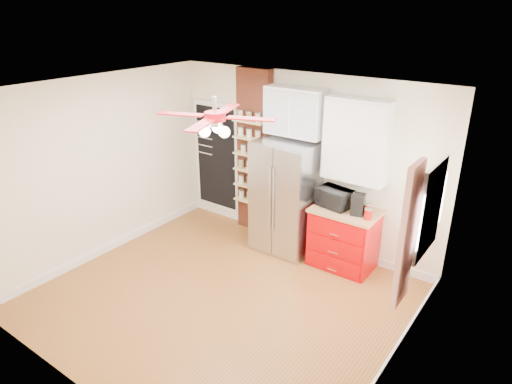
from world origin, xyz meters
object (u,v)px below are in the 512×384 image
Objects in this scene: red_cabinet at (344,238)px; toaster_oven at (334,198)px; fridge at (286,197)px; coffee_maker at (358,204)px; canister_left at (368,215)px; pantry_jar_oats at (243,149)px; ceiling_fan at (215,117)px.

toaster_oven is at bearing 176.38° from red_cabinet.
fridge is at bearing -166.05° from toaster_oven.
toaster_oven is at bearing 4.71° from fridge.
fridge is 5.86× the size of coffee_maker.
pantry_jar_oats is (-2.27, 0.22, 0.46)m from canister_left.
ceiling_fan reaches higher than coffee_maker.
pantry_jar_oats is (-1.69, 0.10, 0.40)m from toaster_oven.
coffee_maker is at bearing 1.15° from toaster_oven.
fridge is 1.86× the size of red_cabinet.
coffee_maker reaches higher than toaster_oven.
fridge is at bearing 91.76° from ceiling_fan.
coffee_maker is at bearing -12.89° from red_cabinet.
fridge reaches higher than red_cabinet.
toaster_oven is 1.74m from pantry_jar_oats.
pantry_jar_oats is at bearing 118.63° from ceiling_fan.
fridge is at bearing -177.05° from red_cabinet.
toaster_oven is (0.76, 0.06, 0.16)m from fridge.
canister_left is at bearing -5.54° from pantry_jar_oats.
canister_left is 2.33m from pantry_jar_oats.
canister_left is at bearing -2.59° from toaster_oven.
toaster_oven is at bearing 158.87° from coffee_maker.
red_cabinet is 6.61× the size of canister_left.
coffee_maker is at bearing 160.49° from canister_left.
coffee_maker is 2.10× the size of canister_left.
pantry_jar_oats reaches higher than canister_left.
red_cabinet is 3.15× the size of coffee_maker.
toaster_oven is at bearing 168.16° from canister_left.
pantry_jar_oats reaches higher than coffee_maker.
red_cabinet is 0.63m from coffee_maker.
red_cabinet is (0.97, 0.05, -0.42)m from fridge.
fridge is 1.09m from pantry_jar_oats.
pantry_jar_oats reaches higher than red_cabinet.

